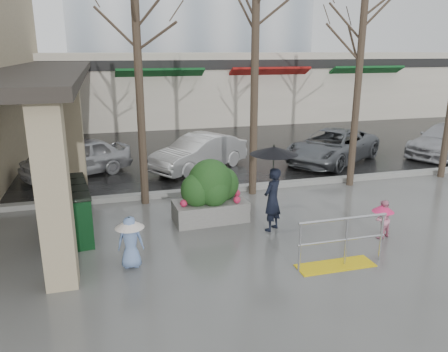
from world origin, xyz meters
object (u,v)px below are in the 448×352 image
tree_midwest (256,8)px  planter (210,192)px  child_blue (130,238)px  tree_west (135,12)px  handrail (339,248)px  car_c (332,146)px  child_pink (382,216)px  car_a (76,158)px  car_d (446,140)px  woman (273,179)px  tree_mideast (363,25)px  car_b (199,152)px  news_boxes (78,209)px

tree_midwest → planter: (-1.73, -1.75, -4.47)m
child_blue → tree_west: bearing=-93.0°
handrail → child_blue: 4.14m
tree_midwest → car_c: (4.17, 2.79, -4.60)m
tree_west → child_pink: size_ratio=7.53×
car_a → car_d: size_ratio=0.85×
woman → tree_mideast: bearing=178.8°
car_a → car_b: size_ratio=0.97×
tree_west → news_boxes: bearing=-134.7°
tree_midwest → car_a: tree_midwest is taller
car_b → car_d: 10.20m
handrail → car_b: bearing=98.1°
planter → car_c: 7.45m
news_boxes → car_a: bearing=86.6°
car_d → planter: bearing=-94.6°
tree_west → news_boxes: tree_west is taller
child_blue → news_boxes: 2.28m
child_blue → car_b: bearing=-106.2°
child_blue → news_boxes: bearing=-55.7°
tree_mideast → car_a: (-8.48, 3.47, -4.23)m
car_c → car_a: bearing=-127.7°
child_pink → car_d: (7.43, 6.45, 0.11)m
child_pink → car_c: (2.37, 6.62, 0.11)m
woman → tree_west: bearing=-82.2°
news_boxes → tree_west: bearing=38.8°
woman → car_a: size_ratio=0.57×
child_blue → car_c: 10.33m
tree_west → car_d: bearing=11.9°
tree_mideast → car_b: 6.76m
child_pink → car_a: car_a is taller
news_boxes → car_a: (-0.28, 5.18, 0.03)m
planter → news_boxes: planter is taller
child_blue → car_d: (13.06, 6.35, 0.00)m
tree_west → news_boxes: size_ratio=3.12×
child_blue → car_c: bearing=-134.2°
woman → planter: woman is taller
car_d → car_a: bearing=-119.8°
handrail → news_boxes: size_ratio=0.87×
child_blue → car_b: 7.42m
tree_midwest → tree_mideast: 3.32m
tree_west → child_pink: tree_west is taller
child_pink → planter: bearing=-51.1°
car_a → car_b: bearing=61.4°
woman → child_blue: (-3.37, -1.00, -0.63)m
woman → car_b: bearing=-122.3°
handrail → planter: 3.61m
tree_west → news_boxes: 5.09m
car_d → news_boxes: bearing=-99.3°
tree_west → planter: tree_west is taller
child_pink → news_boxes: 7.02m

